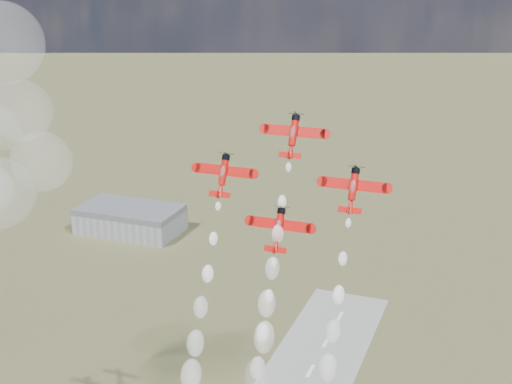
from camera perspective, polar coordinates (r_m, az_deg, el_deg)
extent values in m
cube|color=gray|center=(361.34, -10.02, -2.38)|extent=(50.00, 28.00, 10.00)
cube|color=#595B60|center=(359.11, -10.07, -1.41)|extent=(50.00, 28.00, 3.00)
cylinder|color=red|center=(134.03, 3.03, 4.79)|extent=(1.38, 3.53, 5.19)
cylinder|color=black|center=(134.62, 3.21, 5.92)|extent=(1.57, 1.85, 1.59)
cube|color=red|center=(134.41, 3.09, 4.87)|extent=(12.00, 1.08, 1.85)
cube|color=white|center=(135.50, 1.79, 4.98)|extent=(4.72, 0.27, 0.50)
cube|color=white|center=(133.62, 4.43, 4.74)|extent=(4.72, 0.27, 0.50)
cube|color=red|center=(133.06, 2.73, 2.96)|extent=(4.33, 0.59, 1.02)
cube|color=red|center=(132.33, 2.63, 2.94)|extent=(0.14, 2.07, 1.89)
ellipsoid|color=silver|center=(133.51, 2.96, 4.80)|extent=(1.08, 1.96, 2.61)
cone|color=red|center=(133.29, 2.79, 3.28)|extent=(1.38, 2.38, 2.90)
cylinder|color=red|center=(136.76, -2.61, 1.62)|extent=(1.38, 3.53, 5.19)
cylinder|color=black|center=(137.16, -2.42, 2.75)|extent=(1.57, 1.85, 1.59)
cube|color=red|center=(137.12, -2.54, 1.72)|extent=(12.00, 1.08, 1.85)
cube|color=white|center=(138.48, -3.76, 1.84)|extent=(4.72, 0.27, 0.50)
cube|color=white|center=(136.04, -1.26, 1.57)|extent=(4.72, 0.27, 0.50)
cube|color=red|center=(136.10, -2.94, -0.18)|extent=(4.33, 0.59, 1.02)
cube|color=red|center=(135.40, -3.06, -0.22)|extent=(0.14, 2.07, 1.89)
ellipsoid|color=silver|center=(136.26, -2.70, 1.63)|extent=(1.08, 1.96, 2.61)
cone|color=red|center=(136.27, -2.87, 0.13)|extent=(1.38, 2.38, 2.90)
cylinder|color=red|center=(129.34, 7.80, 0.47)|extent=(1.38, 3.53, 5.19)
cylinder|color=black|center=(129.77, 7.97, 1.66)|extent=(1.57, 1.85, 1.59)
cube|color=red|center=(129.72, 7.85, 0.57)|extent=(12.00, 1.08, 1.85)
cube|color=white|center=(130.53, 6.47, 0.72)|extent=(4.72, 0.27, 0.50)
cube|color=white|center=(129.22, 9.26, 0.40)|extent=(4.72, 0.27, 0.50)
cube|color=red|center=(128.64, 7.52, -1.45)|extent=(4.33, 0.59, 1.02)
cube|color=red|center=(127.90, 7.44, -1.49)|extent=(0.14, 2.07, 1.89)
ellipsoid|color=silver|center=(128.80, 7.75, 0.47)|extent=(1.08, 1.96, 2.61)
cone|color=red|center=(128.82, 7.57, -1.11)|extent=(1.38, 2.38, 2.90)
cylinder|color=red|center=(131.55, 1.86, -2.72)|extent=(1.38, 3.53, 5.19)
cylinder|color=black|center=(131.78, 2.05, -1.54)|extent=(1.57, 1.85, 1.59)
cube|color=red|center=(131.90, 1.92, -2.61)|extent=(12.00, 1.08, 1.85)
cube|color=white|center=(133.00, 0.61, -2.45)|extent=(4.72, 0.27, 0.50)
cube|color=white|center=(131.09, 3.28, -2.80)|extent=(4.72, 0.27, 0.50)
cube|color=red|center=(131.16, 1.55, -4.62)|extent=(4.33, 0.59, 1.02)
cube|color=red|center=(130.44, 1.44, -4.68)|extent=(0.14, 2.07, 1.89)
ellipsoid|color=silver|center=(131.03, 1.79, -2.74)|extent=(1.08, 1.96, 2.61)
cone|color=red|center=(131.28, 1.61, -4.29)|extent=(1.38, 2.38, 2.90)
sphere|color=white|center=(132.74, 2.61, 2.00)|extent=(1.05, 1.05, 1.05)
sphere|color=white|center=(132.03, 2.10, -0.79)|extent=(1.56, 1.56, 1.56)
sphere|color=white|center=(131.58, 1.75, -3.35)|extent=(2.08, 2.08, 2.08)
sphere|color=white|center=(131.17, 1.32, -6.11)|extent=(2.59, 2.59, 2.59)
sphere|color=white|center=(131.15, 0.87, -8.91)|extent=(3.10, 3.10, 3.10)
sphere|color=white|center=(131.56, 0.66, -11.54)|extent=(3.61, 3.61, 3.61)
sphere|color=white|center=(132.74, 0.03, -14.51)|extent=(4.12, 4.12, 4.12)
sphere|color=white|center=(135.85, -3.05, -1.14)|extent=(1.05, 1.05, 1.05)
sphere|color=white|center=(135.69, -3.43, -3.74)|extent=(1.56, 1.56, 1.56)
sphere|color=white|center=(135.62, -3.88, -6.54)|extent=(2.08, 2.08, 2.08)
sphere|color=white|center=(135.77, -4.45, -9.17)|extent=(2.59, 2.59, 2.59)
sphere|color=white|center=(135.99, -4.87, -11.96)|extent=(3.10, 3.10, 3.10)
sphere|color=white|center=(136.96, -5.21, -14.34)|extent=(3.61, 3.61, 3.61)
sphere|color=white|center=(128.68, 7.39, -2.47)|extent=(1.05, 1.05, 1.05)
sphere|color=white|center=(128.16, 6.96, -5.32)|extent=(1.56, 1.56, 1.56)
sphere|color=white|center=(127.89, 6.63, -8.17)|extent=(2.08, 2.08, 2.08)
sphere|color=white|center=(127.94, 6.20, -11.00)|extent=(2.59, 2.59, 2.59)
sphere|color=white|center=(128.56, 5.79, -13.79)|extent=(3.10, 3.10, 3.10)
sphere|color=white|center=(131.23, 1.43, -5.66)|extent=(1.05, 1.05, 1.05)
sphere|color=white|center=(131.11, 1.04, -8.34)|extent=(1.56, 1.56, 1.56)
sphere|color=white|center=(131.41, 0.53, -11.22)|extent=(2.08, 2.08, 2.08)
sphere|color=white|center=(132.11, 0.13, -13.89)|extent=(2.59, 2.59, 2.59)
sphere|color=white|center=(191.44, -18.24, 6.18)|extent=(15.79, 15.79, 15.79)
sphere|color=white|center=(179.85, -19.62, 11.14)|extent=(19.39, 19.39, 19.39)
sphere|color=white|center=(185.24, -16.77, 2.36)|extent=(15.24, 15.24, 15.24)
sphere|color=white|center=(196.24, -19.81, 4.74)|extent=(11.25, 11.25, 11.25)
sphere|color=white|center=(194.05, -19.82, -0.08)|extent=(18.39, 18.39, 18.39)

